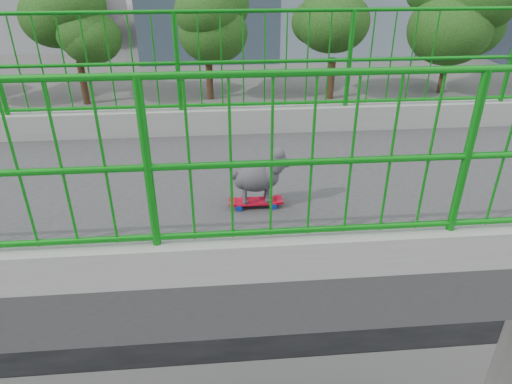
{
  "coord_description": "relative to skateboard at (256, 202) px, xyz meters",
  "views": [
    {
      "loc": [
        3.93,
        4.43,
        9.02
      ],
      "look_at": [
        -0.09,
        4.78,
        6.85
      ],
      "focal_mm": 32.07,
      "sensor_mm": 36.0,
      "label": 1
    }
  ],
  "objects": [
    {
      "name": "road",
      "position": [
        -13.46,
        -4.73,
        -7.04
      ],
      "size": [
        18.0,
        90.0,
        0.02
      ],
      "primitive_type": "cube",
      "color": "black",
      "rests_on": "ground"
    },
    {
      "name": "street_trees",
      "position": [
        -26.49,
        -3.67,
        -2.32
      ],
      "size": [
        5.3,
        60.4,
        7.26
      ],
      "color": "black",
      "rests_on": "ground"
    },
    {
      "name": "car_6",
      "position": [
        -9.66,
        2.21,
        -6.39
      ],
      "size": [
        2.17,
        4.71,
        1.31
      ],
      "primitive_type": "imported",
      "color": "gray",
      "rests_on": "ground"
    },
    {
      "name": "car_7",
      "position": [
        -12.86,
        -2.87,
        -6.36
      ],
      "size": [
        1.92,
        4.71,
        1.37
      ],
      "primitive_type": "imported",
      "rotation": [
        0.0,
        0.0,
        3.14
      ],
      "color": "gray",
      "rests_on": "ground"
    },
    {
      "name": "poodle",
      "position": [
        -0.0,
        0.03,
        0.25
      ],
      "size": [
        0.23,
        0.53,
        0.44
      ],
      "rotation": [
        0.0,
        0.0,
        0.02
      ],
      "color": "#2A272B",
      "rests_on": "skateboard"
    },
    {
      "name": "skateboard",
      "position": [
        0.0,
        0.0,
        0.0
      ],
      "size": [
        0.15,
        0.47,
        0.06
      ],
      "rotation": [
        0.0,
        0.0,
        0.02
      ],
      "color": "red",
      "rests_on": "footbridge"
    }
  ]
}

